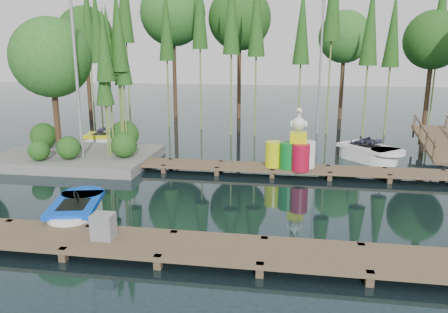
# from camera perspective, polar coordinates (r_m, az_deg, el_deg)

# --- Properties ---
(ground_plane) EXTENTS (90.00, 90.00, 0.00)m
(ground_plane) POSITION_cam_1_polar(r_m,az_deg,el_deg) (14.20, -2.32, -4.71)
(ground_plane) COLOR #1C2F35
(near_dock) EXTENTS (18.00, 1.50, 0.50)m
(near_dock) POSITION_cam_1_polar(r_m,az_deg,el_deg) (10.06, -7.54, -11.45)
(near_dock) COLOR brown
(near_dock) RESTS_ON ground
(far_dock) EXTENTS (15.00, 1.20, 0.50)m
(far_dock) POSITION_cam_1_polar(r_m,az_deg,el_deg) (16.35, 2.85, -1.38)
(far_dock) COLOR brown
(far_dock) RESTS_ON ground
(island) EXTENTS (6.20, 4.20, 6.75)m
(island) POSITION_cam_1_polar(r_m,az_deg,el_deg) (18.83, -19.68, 8.97)
(island) COLOR slate
(island) RESTS_ON ground
(tree_screen) EXTENTS (34.42, 18.53, 10.31)m
(tree_screen) POSITION_cam_1_polar(r_m,az_deg,el_deg) (24.31, -2.20, 17.57)
(tree_screen) COLOR #422D1C
(tree_screen) RESTS_ON ground
(lamp_island) EXTENTS (0.30, 0.30, 7.25)m
(lamp_island) POSITION_cam_1_polar(r_m,az_deg,el_deg) (17.72, -18.88, 12.28)
(lamp_island) COLOR gray
(lamp_island) RESTS_ON ground
(lamp_rear) EXTENTS (0.30, 0.30, 7.25)m
(lamp_rear) POSITION_cam_1_polar(r_m,az_deg,el_deg) (24.23, 12.56, 12.88)
(lamp_rear) COLOR gray
(lamp_rear) RESTS_ON ground
(ramp) EXTENTS (1.50, 3.94, 1.49)m
(ramp) POSITION_cam_1_polar(r_m,az_deg,el_deg) (21.04, 26.40, 1.60)
(ramp) COLOR brown
(ramp) RESTS_ON ground
(boat_blue) EXTENTS (1.74, 2.79, 0.87)m
(boat_blue) POSITION_cam_1_polar(r_m,az_deg,el_deg) (12.52, -18.68, -6.82)
(boat_blue) COLOR white
(boat_blue) RESTS_ON ground
(boat_yellow_far) EXTENTS (2.87, 1.66, 1.35)m
(boat_yellow_far) POSITION_cam_1_polar(r_m,az_deg,el_deg) (21.80, -14.77, 2.16)
(boat_yellow_far) COLOR white
(boat_yellow_far) RESTS_ON ground
(boat_white_far) EXTENTS (2.96, 3.10, 1.40)m
(boat_white_far) POSITION_cam_1_polar(r_m,az_deg,el_deg) (19.15, 18.41, 0.43)
(boat_white_far) COLOR white
(boat_white_far) RESTS_ON ground
(utility_cabinet) EXTENTS (0.49, 0.41, 0.60)m
(utility_cabinet) POSITION_cam_1_polar(r_m,az_deg,el_deg) (10.41, -15.48, -8.77)
(utility_cabinet) COLOR gray
(utility_cabinet) RESTS_ON near_dock
(yellow_barrel) EXTENTS (0.62, 0.62, 0.93)m
(yellow_barrel) POSITION_cam_1_polar(r_m,az_deg,el_deg) (16.15, 6.50, 0.30)
(yellow_barrel) COLOR #CDD80B
(yellow_barrel) RESTS_ON far_dock
(drum_cluster) EXTENTS (1.28, 1.17, 2.20)m
(drum_cluster) POSITION_cam_1_polar(r_m,az_deg,el_deg) (15.94, 9.71, 0.69)
(drum_cluster) COLOR #0B6B23
(drum_cluster) RESTS_ON far_dock
(seagull_post) EXTENTS (0.48, 0.26, 0.76)m
(seagull_post) POSITION_cam_1_polar(r_m,az_deg,el_deg) (16.13, 11.06, 0.31)
(seagull_post) COLOR gray
(seagull_post) RESTS_ON far_dock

